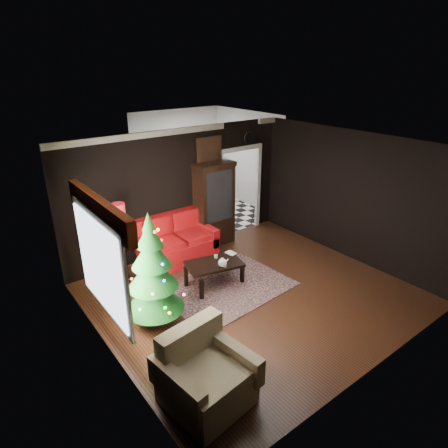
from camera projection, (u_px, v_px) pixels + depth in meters
floor at (253, 294)px, 7.34m from camera, size 5.50×5.50×0.00m
ceiling at (258, 148)px, 6.25m from camera, size 5.50×5.50×0.00m
wall_back at (181, 191)px, 8.63m from camera, size 5.50×0.00×5.50m
wall_front at (384, 288)px, 4.96m from camera, size 5.50×0.00×5.50m
wall_left at (103, 275)px, 5.26m from camera, size 0.00×5.50×5.50m
wall_right at (351, 196)px, 8.32m from camera, size 0.00×5.50×5.50m
doorway at (239, 192)px, 9.71m from camera, size 1.10×0.10×2.10m
left_window at (100, 266)px, 5.41m from camera, size 0.05×1.60×1.40m
valance at (99, 210)px, 5.14m from camera, size 0.12×2.10×0.35m
kitchen_floor at (206, 213)px, 11.22m from camera, size 3.00×3.00×0.00m
kitchen_window at (178, 147)px, 11.62m from camera, size 0.70×0.06×0.70m
rug at (226, 287)px, 7.56m from camera, size 2.53×1.92×0.01m
loveseat at (178, 239)px, 8.43m from camera, size 1.70×0.90×1.00m
curio_cabinet at (214, 206)px, 9.05m from camera, size 0.90×0.45×1.90m
floor_lamp at (122, 242)px, 7.53m from camera, size 0.34×0.34×1.61m
christmas_tree at (152, 270)px, 6.10m from camera, size 1.13×1.13×1.84m
armchair at (206, 374)px, 4.87m from camera, size 1.15×1.15×1.05m
coffee_table at (214, 273)px, 7.57m from camera, size 1.18×0.86×0.48m
teapot at (222, 263)px, 7.29m from camera, size 0.19×0.19×0.18m
cup_a at (216, 256)px, 7.65m from camera, size 0.09×0.09×0.06m
cup_b at (225, 265)px, 7.32m from camera, size 0.07×0.07×0.05m
book at (228, 250)px, 7.75m from camera, size 0.15×0.04×0.21m
wall_clock at (250, 138)px, 9.29m from camera, size 0.32×0.32×0.06m
painting at (209, 150)px, 8.68m from camera, size 0.62×0.05×0.52m
kitchen_counter at (184, 189)px, 11.92m from camera, size 1.80×0.60×0.90m
kitchen_table at (203, 206)px, 10.69m from camera, size 0.70×0.70×0.75m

